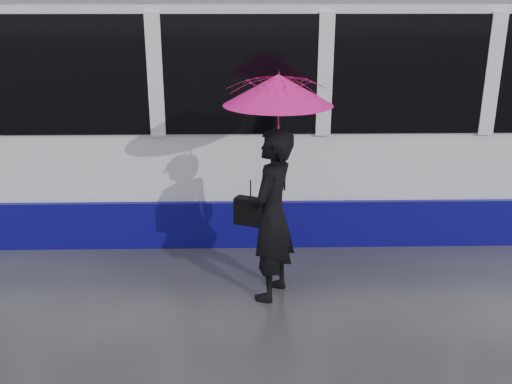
{
  "coord_description": "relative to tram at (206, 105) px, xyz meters",
  "views": [
    {
      "loc": [
        0.93,
        -5.53,
        3.08
      ],
      "look_at": [
        1.05,
        0.25,
        1.1
      ],
      "focal_mm": 40.0,
      "sensor_mm": 36.0,
      "label": 1
    }
  ],
  "objects": [
    {
      "name": "ground",
      "position": [
        -0.39,
        -2.5,
        -1.64
      ],
      "size": [
        90.0,
        90.0,
        0.0
      ],
      "primitive_type": "plane",
      "color": "#2B2C31",
      "rests_on": "ground"
    },
    {
      "name": "rails",
      "position": [
        -0.39,
        -0.0,
        -1.63
      ],
      "size": [
        34.0,
        1.51,
        0.02
      ],
      "color": "#3F3D38",
      "rests_on": "ground"
    },
    {
      "name": "tram",
      "position": [
        0.0,
        0.0,
        0.0
      ],
      "size": [
        26.0,
        2.56,
        3.35
      ],
      "color": "white",
      "rests_on": "ground"
    },
    {
      "name": "woman",
      "position": [
        0.82,
        -2.5,
        -0.72
      ],
      "size": [
        0.68,
        0.79,
        1.84
      ],
      "primitive_type": "imported",
      "rotation": [
        0.0,
        0.0,
        -1.99
      ],
      "color": "black",
      "rests_on": "ground"
    },
    {
      "name": "umbrella",
      "position": [
        0.87,
        -2.5,
        0.38
      ],
      "size": [
        1.43,
        1.43,
        1.25
      ],
      "rotation": [
        0.0,
        0.0,
        -0.41
      ],
      "color": "#E61353",
      "rests_on": "ground"
    },
    {
      "name": "handbag",
      "position": [
        0.6,
        -2.48,
        -0.67
      ],
      "size": [
        0.36,
        0.26,
        0.47
      ],
      "rotation": [
        0.0,
        0.0,
        -0.41
      ],
      "color": "black",
      "rests_on": "ground"
    }
  ]
}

